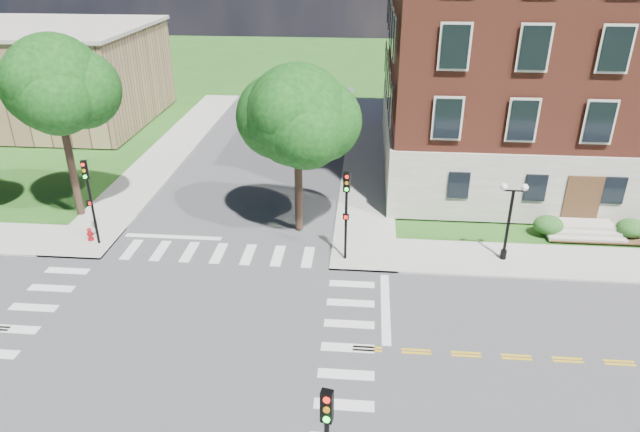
# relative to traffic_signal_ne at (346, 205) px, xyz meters

# --- Properties ---
(ground) EXTENTS (160.00, 160.00, 0.00)m
(ground) POSITION_rel_traffic_signal_ne_xyz_m (-6.76, -7.08, -3.19)
(ground) COLOR #285117
(ground) RESTS_ON ground
(road_ew) EXTENTS (90.00, 12.00, 0.01)m
(road_ew) POSITION_rel_traffic_signal_ne_xyz_m (-6.76, -7.08, -3.18)
(road_ew) COLOR #3D3D3F
(road_ew) RESTS_ON ground
(road_ns) EXTENTS (12.00, 90.00, 0.01)m
(road_ns) POSITION_rel_traffic_signal_ne_xyz_m (-6.76, -7.08, -3.18)
(road_ns) COLOR #3D3D3F
(road_ns) RESTS_ON ground
(sidewalk_ne) EXTENTS (34.00, 34.00, 0.12)m
(sidewalk_ne) POSITION_rel_traffic_signal_ne_xyz_m (8.61, 8.30, -3.13)
(sidewalk_ne) COLOR #9E9B93
(sidewalk_ne) RESTS_ON ground
(sidewalk_nw) EXTENTS (34.00, 34.00, 0.12)m
(sidewalk_nw) POSITION_rel_traffic_signal_ne_xyz_m (-22.14, 8.30, -3.13)
(sidewalk_nw) COLOR #9E9B93
(sidewalk_nw) RESTS_ON ground
(crosswalk_east) EXTENTS (2.20, 10.20, 0.02)m
(crosswalk_east) POSITION_rel_traffic_signal_ne_xyz_m (0.44, -7.08, -3.19)
(crosswalk_east) COLOR silver
(crosswalk_east) RESTS_ON ground
(stop_bar_east) EXTENTS (0.40, 5.50, 0.00)m
(stop_bar_east) POSITION_rel_traffic_signal_ne_xyz_m (2.04, -4.08, -3.19)
(stop_bar_east) COLOR silver
(stop_bar_east) RESTS_ON ground
(main_building) EXTENTS (30.60, 22.40, 16.50)m
(main_building) POSITION_rel_traffic_signal_ne_xyz_m (17.24, 14.91, 5.15)
(main_building) COLOR gray
(main_building) RESTS_ON ground
(secondary_building) EXTENTS (20.40, 15.40, 8.30)m
(secondary_building) POSITION_rel_traffic_signal_ne_xyz_m (-28.76, 22.92, 1.09)
(secondary_building) COLOR #87634A
(secondary_building) RESTS_ON ground
(tree_c) EXTENTS (5.46, 5.46, 10.61)m
(tree_c) POSITION_rel_traffic_signal_ne_xyz_m (-16.21, 3.98, 4.78)
(tree_c) COLOR #312018
(tree_c) RESTS_ON ground
(tree_d) EXTENTS (5.46, 5.46, 9.40)m
(tree_d) POSITION_rel_traffic_signal_ne_xyz_m (-2.79, 3.21, 3.58)
(tree_d) COLOR #312018
(tree_d) RESTS_ON ground
(traffic_signal_ne) EXTENTS (0.36, 0.41, 4.80)m
(traffic_signal_ne) POSITION_rel_traffic_signal_ne_xyz_m (0.00, 0.00, 0.00)
(traffic_signal_ne) COLOR black
(traffic_signal_ne) RESTS_ON ground
(traffic_signal_nw) EXTENTS (0.38, 0.46, 4.80)m
(traffic_signal_nw) POSITION_rel_traffic_signal_ne_xyz_m (-13.52, 0.48, 0.00)
(traffic_signal_nw) COLOR black
(traffic_signal_nw) RESTS_ON ground
(twin_lamp_west) EXTENTS (1.36, 0.36, 4.23)m
(twin_lamp_west) POSITION_rel_traffic_signal_ne_xyz_m (8.21, 0.69, -0.66)
(twin_lamp_west) COLOR black
(twin_lamp_west) RESTS_ON ground
(fire_hydrant) EXTENTS (0.35, 0.35, 0.75)m
(fire_hydrant) POSITION_rel_traffic_signal_ne_xyz_m (-14.11, 0.78, -2.72)
(fire_hydrant) COLOR maroon
(fire_hydrant) RESTS_ON ground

